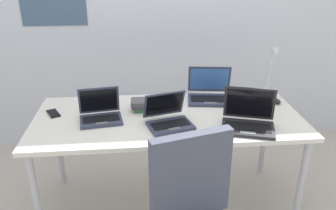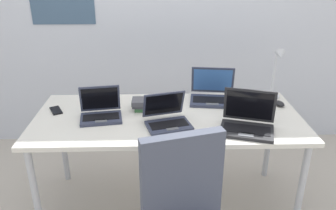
{
  "view_description": "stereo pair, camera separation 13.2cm",
  "coord_description": "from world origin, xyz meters",
  "px_view_note": "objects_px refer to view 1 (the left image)",
  "views": [
    {
      "loc": [
        -0.19,
        -2.09,
        1.74
      ],
      "look_at": [
        0.0,
        0.0,
        0.82
      ],
      "focal_mm": 36.62,
      "sensor_mm": 36.0,
      "label": 1
    },
    {
      "loc": [
        -0.06,
        -2.1,
        1.74
      ],
      "look_at": [
        0.0,
        0.0,
        0.82
      ],
      "focal_mm": 36.62,
      "sensor_mm": 36.0,
      "label": 2
    }
  ],
  "objects_px": {
    "laptop_near_lamp": "(210,93)",
    "book_stack": "(146,105)",
    "laptop_front_right": "(169,119)",
    "desk_lamp": "(271,72)",
    "cell_phone": "(53,113)",
    "laptop_mid_desk": "(248,120)",
    "pill_bottle": "(109,100)",
    "computer_mouse": "(276,101)",
    "laptop_center": "(100,114)"
  },
  "relations": [
    {
      "from": "laptop_near_lamp",
      "to": "laptop_mid_desk",
      "type": "bearing_deg",
      "value": -72.51
    },
    {
      "from": "cell_phone",
      "to": "desk_lamp",
      "type": "bearing_deg",
      "value": -20.86
    },
    {
      "from": "book_stack",
      "to": "laptop_center",
      "type": "bearing_deg",
      "value": -157.0
    },
    {
      "from": "laptop_mid_desk",
      "to": "pill_bottle",
      "type": "distance_m",
      "value": 0.99
    },
    {
      "from": "cell_phone",
      "to": "book_stack",
      "type": "distance_m",
      "value": 0.64
    },
    {
      "from": "cell_phone",
      "to": "laptop_center",
      "type": "bearing_deg",
      "value": -46.6
    },
    {
      "from": "laptop_center",
      "to": "computer_mouse",
      "type": "xyz_separation_m",
      "value": [
        1.26,
        0.16,
        -0.03
      ]
    },
    {
      "from": "laptop_near_lamp",
      "to": "pill_bottle",
      "type": "relative_size",
      "value": 4.5
    },
    {
      "from": "laptop_near_lamp",
      "to": "laptop_center",
      "type": "height_order",
      "value": "laptop_near_lamp"
    },
    {
      "from": "laptop_near_lamp",
      "to": "laptop_front_right",
      "type": "relative_size",
      "value": 1.07
    },
    {
      "from": "desk_lamp",
      "to": "laptop_front_right",
      "type": "bearing_deg",
      "value": -153.22
    },
    {
      "from": "laptop_mid_desk",
      "to": "computer_mouse",
      "type": "height_order",
      "value": "laptop_mid_desk"
    },
    {
      "from": "computer_mouse",
      "to": "cell_phone",
      "type": "xyz_separation_m",
      "value": [
        -1.59,
        -0.05,
        -0.01
      ]
    },
    {
      "from": "laptop_near_lamp",
      "to": "pill_bottle",
      "type": "distance_m",
      "value": 0.75
    },
    {
      "from": "laptop_mid_desk",
      "to": "cell_phone",
      "type": "relative_size",
      "value": 2.81
    },
    {
      "from": "laptop_front_right",
      "to": "computer_mouse",
      "type": "bearing_deg",
      "value": 18.84
    },
    {
      "from": "laptop_mid_desk",
      "to": "book_stack",
      "type": "distance_m",
      "value": 0.71
    },
    {
      "from": "laptop_mid_desk",
      "to": "desk_lamp",
      "type": "bearing_deg",
      "value": 57.37
    },
    {
      "from": "laptop_center",
      "to": "book_stack",
      "type": "relative_size",
      "value": 1.4
    },
    {
      "from": "cell_phone",
      "to": "laptop_near_lamp",
      "type": "bearing_deg",
      "value": -19.02
    },
    {
      "from": "desk_lamp",
      "to": "cell_phone",
      "type": "distance_m",
      "value": 1.6
    },
    {
      "from": "laptop_near_lamp",
      "to": "laptop_center",
      "type": "bearing_deg",
      "value": -160.54
    },
    {
      "from": "cell_phone",
      "to": "book_stack",
      "type": "height_order",
      "value": "book_stack"
    },
    {
      "from": "laptop_mid_desk",
      "to": "pill_bottle",
      "type": "xyz_separation_m",
      "value": [
        -0.9,
        0.43,
        -0.01
      ]
    },
    {
      "from": "laptop_center",
      "to": "book_stack",
      "type": "bearing_deg",
      "value": 23.0
    },
    {
      "from": "laptop_center",
      "to": "computer_mouse",
      "type": "height_order",
      "value": "laptop_center"
    },
    {
      "from": "pill_bottle",
      "to": "book_stack",
      "type": "xyz_separation_m",
      "value": [
        0.26,
        -0.1,
        -0.0
      ]
    },
    {
      "from": "laptop_near_lamp",
      "to": "book_stack",
      "type": "height_order",
      "value": "laptop_near_lamp"
    },
    {
      "from": "desk_lamp",
      "to": "cell_phone",
      "type": "relative_size",
      "value": 2.94
    },
    {
      "from": "desk_lamp",
      "to": "laptop_front_right",
      "type": "distance_m",
      "value": 0.92
    },
    {
      "from": "laptop_front_right",
      "to": "book_stack",
      "type": "relative_size",
      "value": 1.56
    },
    {
      "from": "pill_bottle",
      "to": "laptop_front_right",
      "type": "bearing_deg",
      "value": -40.88
    },
    {
      "from": "laptop_near_lamp",
      "to": "laptop_center",
      "type": "relative_size",
      "value": 1.19
    },
    {
      "from": "desk_lamp",
      "to": "laptop_center",
      "type": "relative_size",
      "value": 1.35
    },
    {
      "from": "laptop_front_right",
      "to": "book_stack",
      "type": "distance_m",
      "value": 0.28
    },
    {
      "from": "desk_lamp",
      "to": "cell_phone",
      "type": "bearing_deg",
      "value": -173.65
    },
    {
      "from": "desk_lamp",
      "to": "cell_phone",
      "type": "xyz_separation_m",
      "value": [
        -1.58,
        -0.18,
        -0.19
      ]
    },
    {
      "from": "laptop_mid_desk",
      "to": "cell_phone",
      "type": "xyz_separation_m",
      "value": [
        -1.27,
        0.31,
        -0.04
      ]
    },
    {
      "from": "computer_mouse",
      "to": "cell_phone",
      "type": "bearing_deg",
      "value": 165.29
    },
    {
      "from": "laptop_mid_desk",
      "to": "book_stack",
      "type": "xyz_separation_m",
      "value": [
        -0.63,
        0.32,
        -0.01
      ]
    },
    {
      "from": "laptop_front_right",
      "to": "laptop_mid_desk",
      "type": "relative_size",
      "value": 0.87
    },
    {
      "from": "book_stack",
      "to": "desk_lamp",
      "type": "bearing_deg",
      "value": 9.84
    },
    {
      "from": "desk_lamp",
      "to": "laptop_front_right",
      "type": "height_order",
      "value": "desk_lamp"
    },
    {
      "from": "laptop_front_right",
      "to": "laptop_center",
      "type": "height_order",
      "value": "laptop_center"
    },
    {
      "from": "laptop_front_right",
      "to": "laptop_center",
      "type": "relative_size",
      "value": 1.11
    },
    {
      "from": "cell_phone",
      "to": "pill_bottle",
      "type": "bearing_deg",
      "value": -9.78
    },
    {
      "from": "laptop_front_right",
      "to": "pill_bottle",
      "type": "bearing_deg",
      "value": 139.12
    },
    {
      "from": "cell_phone",
      "to": "pill_bottle",
      "type": "xyz_separation_m",
      "value": [
        0.37,
        0.12,
        0.04
      ]
    },
    {
      "from": "computer_mouse",
      "to": "laptop_near_lamp",
      "type": "bearing_deg",
      "value": 150.03
    },
    {
      "from": "computer_mouse",
      "to": "cell_phone",
      "type": "relative_size",
      "value": 0.71
    }
  ]
}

